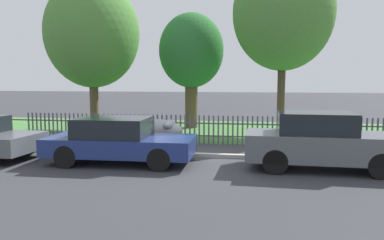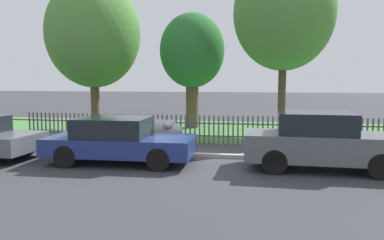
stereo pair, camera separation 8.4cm
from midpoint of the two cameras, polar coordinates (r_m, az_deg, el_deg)
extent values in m
plane|color=#38383D|center=(12.00, -0.03, -5.70)|extent=(120.00, 120.00, 0.00)
cube|color=#B2ADA3|center=(12.08, 0.05, -5.32)|extent=(29.20, 0.20, 0.12)
cube|color=#477F3D|center=(18.32, 3.40, -1.53)|extent=(29.20, 7.84, 0.01)
cube|color=#4C4C51|center=(14.45, 1.70, -2.41)|extent=(29.20, 0.03, 0.05)
cube|color=#4C4C51|center=(14.39, 1.70, -0.50)|extent=(29.20, 0.03, 0.05)
cube|color=#4C4C51|center=(17.00, -23.37, -0.79)|extent=(0.06, 0.03, 1.10)
cube|color=#4C4C51|center=(16.90, -22.84, -0.81)|extent=(0.06, 0.03, 1.10)
cube|color=#4C4C51|center=(16.80, -22.32, -0.83)|extent=(0.06, 0.03, 1.10)
cube|color=#4C4C51|center=(16.70, -21.78, -0.84)|extent=(0.06, 0.03, 1.10)
cube|color=#4C4C51|center=(16.61, -21.24, -0.86)|extent=(0.06, 0.03, 1.10)
cube|color=#4C4C51|center=(16.51, -20.69, -0.88)|extent=(0.06, 0.03, 1.10)
cube|color=#4C4C51|center=(16.42, -20.14, -0.89)|extent=(0.06, 0.03, 1.10)
cube|color=#4C4C51|center=(16.33, -19.58, -0.91)|extent=(0.06, 0.03, 1.10)
cube|color=#4C4C51|center=(16.24, -19.01, -0.93)|extent=(0.06, 0.03, 1.10)
cube|color=#4C4C51|center=(16.16, -18.44, -0.94)|extent=(0.06, 0.03, 1.10)
cube|color=#4C4C51|center=(16.07, -17.86, -0.96)|extent=(0.06, 0.03, 1.10)
cube|color=#4C4C51|center=(15.99, -17.27, -0.98)|extent=(0.06, 0.03, 1.10)
cube|color=#4C4C51|center=(15.90, -16.68, -1.00)|extent=(0.06, 0.03, 1.10)
cube|color=#4C4C51|center=(15.82, -16.08, -1.01)|extent=(0.06, 0.03, 1.10)
cube|color=#4C4C51|center=(15.74, -15.48, -1.03)|extent=(0.06, 0.03, 1.10)
cube|color=#4C4C51|center=(15.67, -14.87, -1.05)|extent=(0.06, 0.03, 1.10)
cube|color=#4C4C51|center=(15.59, -14.26, -1.07)|extent=(0.06, 0.03, 1.10)
cube|color=#4C4C51|center=(15.52, -13.64, -1.08)|extent=(0.06, 0.03, 1.10)
cube|color=#4C4C51|center=(15.45, -13.01, -1.10)|extent=(0.06, 0.03, 1.10)
cube|color=#4C4C51|center=(15.38, -12.38, -1.12)|extent=(0.06, 0.03, 1.10)
cube|color=#4C4C51|center=(15.31, -11.74, -1.14)|extent=(0.06, 0.03, 1.10)
cube|color=#4C4C51|center=(15.24, -11.09, -1.15)|extent=(0.06, 0.03, 1.10)
cube|color=#4C4C51|center=(15.18, -10.44, -1.17)|extent=(0.06, 0.03, 1.10)
cube|color=#4C4C51|center=(15.12, -9.79, -1.19)|extent=(0.06, 0.03, 1.10)
cube|color=#4C4C51|center=(15.06, -9.13, -1.21)|extent=(0.06, 0.03, 1.10)
cube|color=#4C4C51|center=(15.00, -8.46, -1.22)|extent=(0.06, 0.03, 1.10)
cube|color=#4C4C51|center=(14.94, -7.79, -1.24)|extent=(0.06, 0.03, 1.10)
cube|color=#4C4C51|center=(14.89, -7.12, -1.26)|extent=(0.06, 0.03, 1.10)
cube|color=#4C4C51|center=(14.83, -6.43, -1.28)|extent=(0.06, 0.03, 1.10)
cube|color=#4C4C51|center=(14.78, -5.75, -1.29)|extent=(0.06, 0.03, 1.10)
cube|color=#4C4C51|center=(14.74, -5.06, -1.31)|extent=(0.06, 0.03, 1.10)
cube|color=#4C4C51|center=(14.69, -4.37, -1.33)|extent=(0.06, 0.03, 1.10)
cube|color=#4C4C51|center=(14.65, -3.67, -1.35)|extent=(0.06, 0.03, 1.10)
cube|color=#4C4C51|center=(14.61, -2.96, -1.36)|extent=(0.06, 0.03, 1.10)
cube|color=#4C4C51|center=(14.57, -2.26, -1.38)|extent=(0.06, 0.03, 1.10)
cube|color=#4C4C51|center=(14.53, -1.55, -1.40)|extent=(0.06, 0.03, 1.10)
cube|color=#4C4C51|center=(14.50, -0.83, -1.41)|extent=(0.06, 0.03, 1.10)
cube|color=#4C4C51|center=(14.46, -0.12, -1.43)|extent=(0.06, 0.03, 1.10)
cube|color=#4C4C51|center=(14.43, 0.60, -1.45)|extent=(0.06, 0.03, 1.10)
cube|color=#4C4C51|center=(14.41, 1.33, -1.46)|extent=(0.06, 0.03, 1.10)
cube|color=#4C4C51|center=(14.38, 2.05, -1.48)|extent=(0.06, 0.03, 1.10)
cube|color=#4C4C51|center=(14.36, 2.78, -1.50)|extent=(0.06, 0.03, 1.10)
cube|color=#4C4C51|center=(14.34, 3.51, -1.51)|extent=(0.06, 0.03, 1.10)
cube|color=#4C4C51|center=(14.32, 4.24, -1.53)|extent=(0.06, 0.03, 1.10)
cube|color=#4C4C51|center=(14.30, 4.98, -1.54)|extent=(0.06, 0.03, 1.10)
cube|color=#4C4C51|center=(14.29, 5.71, -1.56)|extent=(0.06, 0.03, 1.10)
cube|color=#4C4C51|center=(14.28, 6.45, -1.57)|extent=(0.06, 0.03, 1.10)
cube|color=#4C4C51|center=(14.27, 7.19, -1.59)|extent=(0.06, 0.03, 1.10)
cube|color=#4C4C51|center=(14.26, 7.92, -1.60)|extent=(0.06, 0.03, 1.10)
cube|color=#4C4C51|center=(14.26, 8.66, -1.61)|extent=(0.06, 0.03, 1.10)
cube|color=#4C4C51|center=(14.26, 9.40, -1.63)|extent=(0.06, 0.03, 1.10)
cube|color=#4C4C51|center=(14.26, 10.14, -1.64)|extent=(0.06, 0.03, 1.10)
cube|color=#4C4C51|center=(14.26, 10.88, -1.66)|extent=(0.06, 0.03, 1.10)
cube|color=#4C4C51|center=(14.26, 11.62, -1.67)|extent=(0.06, 0.03, 1.10)
cube|color=#4C4C51|center=(14.27, 12.36, -1.68)|extent=(0.06, 0.03, 1.10)
cube|color=#4C4C51|center=(14.28, 13.10, -1.69)|extent=(0.06, 0.03, 1.10)
cube|color=#4C4C51|center=(14.29, 13.84, -1.71)|extent=(0.06, 0.03, 1.10)
cube|color=#4C4C51|center=(14.31, 14.57, -1.72)|extent=(0.06, 0.03, 1.10)
cube|color=#4C4C51|center=(14.33, 15.30, -1.73)|extent=(0.06, 0.03, 1.10)
cube|color=#4C4C51|center=(14.35, 16.04, -1.74)|extent=(0.06, 0.03, 1.10)
cube|color=#4C4C51|center=(14.37, 16.77, -1.75)|extent=(0.06, 0.03, 1.10)
cube|color=#4C4C51|center=(14.39, 17.49, -1.76)|extent=(0.06, 0.03, 1.10)
cube|color=#4C4C51|center=(14.42, 18.22, -1.77)|extent=(0.06, 0.03, 1.10)
cube|color=#4C4C51|center=(14.45, 18.94, -1.78)|extent=(0.06, 0.03, 1.10)
cube|color=#4C4C51|center=(14.48, 19.66, -1.79)|extent=(0.06, 0.03, 1.10)
cube|color=#4C4C51|center=(14.51, 20.37, -1.80)|extent=(0.06, 0.03, 1.10)
cube|color=#4C4C51|center=(14.55, 21.09, -1.81)|extent=(0.06, 0.03, 1.10)
cube|color=#4C4C51|center=(14.58, 21.80, -1.82)|extent=(0.06, 0.03, 1.10)
cube|color=#4C4C51|center=(14.62, 22.50, -1.83)|extent=(0.06, 0.03, 1.10)
cube|color=#4C4C51|center=(14.67, 23.20, -1.83)|extent=(0.06, 0.03, 1.10)
cube|color=#4C4C51|center=(14.71, 23.90, -1.84)|extent=(0.06, 0.03, 1.10)
cube|color=#4C4C51|center=(14.76, 24.59, -1.85)|extent=(0.06, 0.03, 1.10)
cube|color=#4C4C51|center=(14.80, 25.28, -1.86)|extent=(0.06, 0.03, 1.10)
cube|color=#4C4C51|center=(14.86, 25.96, -1.86)|extent=(0.06, 0.03, 1.10)
cube|color=#4C4C51|center=(14.91, 26.64, -1.87)|extent=(0.06, 0.03, 1.10)
cube|color=#4C4C51|center=(14.96, 27.32, -1.88)|extent=(0.06, 0.03, 1.10)
cylinder|color=black|center=(13.47, -23.60, -3.49)|extent=(0.66, 0.17, 0.66)
cube|color=navy|center=(11.27, -10.60, -3.81)|extent=(4.34, 1.90, 0.52)
cube|color=black|center=(11.27, -11.69, -1.05)|extent=(2.10, 1.67, 0.56)
cylinder|color=black|center=(11.76, -3.06, -4.35)|extent=(0.65, 0.15, 0.65)
cylinder|color=black|center=(10.16, -4.95, -6.06)|extent=(0.65, 0.15, 0.65)
cylinder|color=black|center=(12.56, -15.12, -3.88)|extent=(0.65, 0.15, 0.65)
cylinder|color=black|center=(11.08, -18.57, -5.33)|extent=(0.65, 0.15, 0.65)
cube|color=#51565B|center=(10.84, 19.49, -3.87)|extent=(4.20, 1.77, 0.73)
cube|color=black|center=(10.72, 18.51, -0.41)|extent=(2.04, 1.54, 0.58)
cylinder|color=black|center=(11.87, 25.10, -4.79)|extent=(0.67, 0.16, 0.66)
cylinder|color=black|center=(10.44, 27.07, -6.35)|extent=(0.67, 0.16, 0.66)
cylinder|color=black|center=(11.53, 12.53, -4.66)|extent=(0.67, 0.16, 0.66)
cylinder|color=black|center=(10.04, 12.70, -6.28)|extent=(0.67, 0.16, 0.66)
cylinder|color=black|center=(13.63, -2.18, -3.10)|extent=(0.54, 0.13, 0.54)
cylinder|color=black|center=(14.06, -7.82, -2.87)|extent=(0.54, 0.13, 0.54)
ellipsoid|color=gray|center=(13.78, -5.06, -1.56)|extent=(1.92, 0.77, 0.82)
ellipsoid|color=gray|center=(13.62, -3.28, -0.70)|extent=(0.48, 0.86, 0.38)
cylinder|color=brown|center=(19.07, -14.44, 3.46)|extent=(0.42, 0.42, 3.24)
ellipsoid|color=#4C8438|center=(19.17, -14.69, 12.62)|extent=(4.54, 4.54, 5.22)
cylinder|color=brown|center=(19.10, 0.15, 3.13)|extent=(0.64, 0.64, 2.89)
ellipsoid|color=#286B2D|center=(19.12, 0.15, 10.55)|extent=(3.25, 3.25, 3.74)
cylinder|color=#473828|center=(17.22, 13.68, 4.45)|extent=(0.34, 0.34, 3.99)
ellipsoid|color=#4C8438|center=(17.46, 13.97, 15.62)|extent=(4.40, 4.40, 5.06)
camera|label=1|loc=(0.04, -89.81, 0.02)|focal=35.00mm
camera|label=2|loc=(0.04, 90.19, -0.02)|focal=35.00mm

